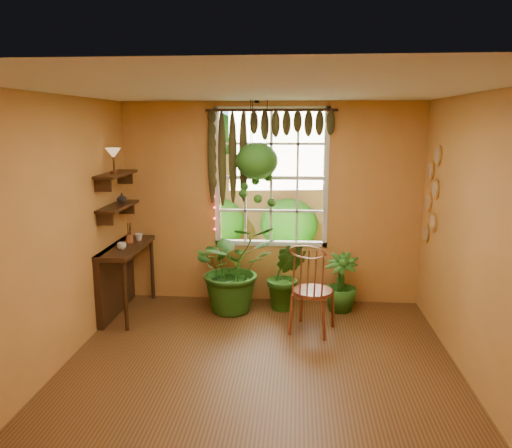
{
  "coord_description": "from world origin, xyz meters",
  "views": [
    {
      "loc": [
        0.35,
        -4.36,
        2.43
      ],
      "look_at": [
        -0.11,
        1.15,
        1.3
      ],
      "focal_mm": 35.0,
      "sensor_mm": 36.0,
      "label": 1
    }
  ],
  "objects": [
    {
      "name": "counter_ledge",
      "position": [
        -1.91,
        1.6,
        0.55
      ],
      "size": [
        0.4,
        1.2,
        0.9
      ],
      "color": "#331C0E",
      "rests_on": "floor"
    },
    {
      "name": "wall_back",
      "position": [
        0.0,
        2.25,
        1.35
      ],
      "size": [
        4.0,
        0.0,
        4.0
      ],
      "primitive_type": "plane",
      "rotation": [
        1.57,
        0.0,
        0.0
      ],
      "color": "#CA8945",
      "rests_on": "floor"
    },
    {
      "name": "wall_right",
      "position": [
        2.0,
        0.0,
        1.35
      ],
      "size": [
        0.0,
        4.5,
        4.5
      ],
      "primitive_type": "plane",
      "rotation": [
        1.57,
        0.0,
        -1.57
      ],
      "color": "#CA8945",
      "rests_on": "floor"
    },
    {
      "name": "shelf_vase",
      "position": [
        -1.87,
        1.74,
        1.48
      ],
      "size": [
        0.15,
        0.15,
        0.13
      ],
      "primitive_type": "imported",
      "rotation": [
        0.0,
        0.0,
        0.22
      ],
      "color": "#B2AD99",
      "rests_on": "shelf_lower"
    },
    {
      "name": "window",
      "position": [
        0.0,
        2.28,
        1.7
      ],
      "size": [
        1.52,
        0.1,
        1.86
      ],
      "color": "silver",
      "rests_on": "wall_back"
    },
    {
      "name": "potted_plant_left",
      "position": [
        -0.46,
        1.8,
        0.59
      ],
      "size": [
        1.34,
        1.27,
        1.17
      ],
      "primitive_type": "imported",
      "rotation": [
        0.0,
        0.0,
        0.42
      ],
      "color": "#214C14",
      "rests_on": "floor"
    },
    {
      "name": "cup_a",
      "position": [
        -1.78,
        1.39,
        0.94
      ],
      "size": [
        0.11,
        0.11,
        0.09
      ],
      "primitive_type": "imported",
      "rotation": [
        0.0,
        0.0,
        0.04
      ],
      "color": "silver",
      "rests_on": "counter_ledge"
    },
    {
      "name": "wall_left",
      "position": [
        -2.0,
        0.0,
        1.35
      ],
      "size": [
        0.0,
        4.5,
        4.5
      ],
      "primitive_type": "plane",
      "rotation": [
        1.57,
        0.0,
        1.57
      ],
      "color": "#CA8945",
      "rests_on": "floor"
    },
    {
      "name": "backyard",
      "position": [
        0.24,
        6.87,
        1.28
      ],
      "size": [
        14.0,
        10.0,
        12.0
      ],
      "color": "#1F5A19",
      "rests_on": "ground"
    },
    {
      "name": "cup_b",
      "position": [
        -1.72,
        1.87,
        0.95
      ],
      "size": [
        0.1,
        0.1,
        0.09
      ],
      "primitive_type": "imported",
      "rotation": [
        0.0,
        0.0,
        0.02
      ],
      "color": "beige",
      "rests_on": "counter_ledge"
    },
    {
      "name": "floor",
      "position": [
        0.0,
        0.0,
        0.0
      ],
      "size": [
        4.5,
        4.5,
        0.0
      ],
      "primitive_type": "plane",
      "color": "brown",
      "rests_on": "ground"
    },
    {
      "name": "potted_plant_right",
      "position": [
        0.94,
        1.91,
        0.38
      ],
      "size": [
        0.52,
        0.52,
        0.76
      ],
      "primitive_type": "imported",
      "rotation": [
        0.0,
        0.0,
        -0.24
      ],
      "color": "#214C14",
      "rests_on": "floor"
    },
    {
      "name": "valance_vine",
      "position": [
        -0.08,
        2.16,
        2.28
      ],
      "size": [
        1.7,
        0.12,
        1.1
      ],
      "color": "#331C0E",
      "rests_on": "window"
    },
    {
      "name": "potted_plant_mid",
      "position": [
        0.22,
        1.87,
        0.46
      ],
      "size": [
        0.56,
        0.48,
        0.93
      ],
      "primitive_type": "imported",
      "rotation": [
        0.0,
        0.0,
        -0.15
      ],
      "color": "#214C14",
      "rests_on": "floor"
    },
    {
      "name": "ceiling",
      "position": [
        0.0,
        0.0,
        2.7
      ],
      "size": [
        4.5,
        4.5,
        0.0
      ],
      "primitive_type": "plane",
      "rotation": [
        3.14,
        0.0,
        0.0
      ],
      "color": "silver",
      "rests_on": "wall_back"
    },
    {
      "name": "wall_plates",
      "position": [
        1.98,
        1.79,
        1.55
      ],
      "size": [
        0.04,
        0.32,
        1.1
      ],
      "primitive_type": null,
      "color": "#F0E8C4",
      "rests_on": "wall_right"
    },
    {
      "name": "shelf_upper",
      "position": [
        -1.88,
        1.6,
        1.8
      ],
      "size": [
        0.25,
        0.9,
        0.04
      ],
      "primitive_type": "cube",
      "color": "#331C0E",
      "rests_on": "wall_left"
    },
    {
      "name": "hanging_basket",
      "position": [
        -0.18,
        2.05,
        1.89
      ],
      "size": [
        0.55,
        0.55,
        1.37
      ],
      "color": "black",
      "rests_on": "ceiling"
    },
    {
      "name": "tiffany_lamp",
      "position": [
        -1.86,
        1.5,
        2.04
      ],
      "size": [
        0.19,
        0.19,
        0.31
      ],
      "color": "brown",
      "rests_on": "shelf_upper"
    },
    {
      "name": "string_lights",
      "position": [
        -0.76,
        2.19,
        1.75
      ],
      "size": [
        0.03,
        0.03,
        1.54
      ],
      "primitive_type": null,
      "color": "#FF2633",
      "rests_on": "window"
    },
    {
      "name": "shelf_lower",
      "position": [
        -1.88,
        1.6,
        1.4
      ],
      "size": [
        0.25,
        0.9,
        0.04
      ],
      "primitive_type": "cube",
      "color": "#331C0E",
      "rests_on": "wall_left"
    },
    {
      "name": "brush_jar",
      "position": [
        -1.8,
        1.75,
        1.03
      ],
      "size": [
        0.09,
        0.09,
        0.33
      ],
      "color": "#97502C",
      "rests_on": "counter_ledge"
    },
    {
      "name": "windsor_chair",
      "position": [
        0.54,
        1.18,
        0.36
      ],
      "size": [
        0.59,
        0.61,
        1.25
      ],
      "rotation": [
        0.0,
        0.0,
        -0.33
      ],
      "color": "brown",
      "rests_on": "floor"
    }
  ]
}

